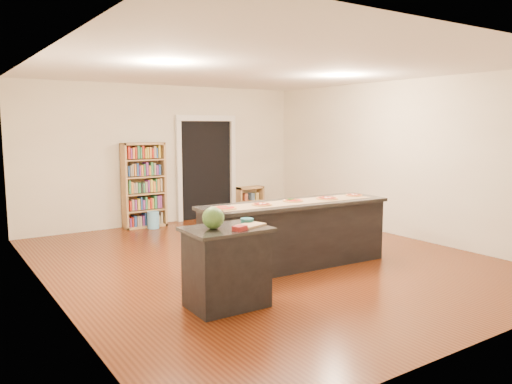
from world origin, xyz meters
TOP-DOWN VIEW (x-y plane):
  - room at (0.00, 0.00)m, footprint 6.00×7.00m
  - doorway at (0.90, 3.46)m, footprint 1.40×0.09m
  - kitchen_island at (0.17, -0.54)m, footprint 2.81×0.76m
  - side_counter at (-1.45, -1.39)m, footprint 0.90×0.66m
  - bookshelf at (-0.57, 3.30)m, footprint 0.83×0.30m
  - low_shelf at (1.91, 3.32)m, footprint 0.63×0.27m
  - waste_bin at (-0.49, 3.08)m, footprint 0.23×0.23m
  - kraft_paper at (0.17, -0.55)m, footprint 2.46×0.58m
  - watermelon at (-1.60, -1.37)m, footprint 0.24×0.24m
  - cutting_board at (-1.18, -1.46)m, footprint 0.35×0.29m
  - package_red at (-1.41, -1.60)m, footprint 0.17×0.14m
  - package_teal at (-1.13, -1.31)m, footprint 0.15×0.15m
  - pizza_a at (-0.95, -0.51)m, footprint 0.28×0.28m
  - pizza_b at (-0.39, -0.53)m, footprint 0.28×0.28m
  - pizza_c at (0.17, -0.49)m, footprint 0.29×0.29m
  - pizza_d at (0.73, -0.58)m, footprint 0.32×0.32m
  - pizza_e at (1.29, -0.57)m, footprint 0.27×0.27m

SIDE VIEW (x-z plane):
  - waste_bin at x=-0.49m, z-range 0.00..0.33m
  - low_shelf at x=1.91m, z-range 0.00..0.63m
  - side_counter at x=-1.45m, z-range 0.00..0.90m
  - kitchen_island at x=0.17m, z-range 0.00..0.93m
  - bookshelf at x=-0.57m, z-range 0.00..1.67m
  - cutting_board at x=-1.18m, z-range 0.89..0.91m
  - package_red at x=-1.41m, z-range 0.89..0.94m
  - package_teal at x=-1.13m, z-range 0.89..0.95m
  - kraft_paper at x=0.17m, z-range 0.93..0.93m
  - pizza_c at x=0.17m, z-range 0.93..0.95m
  - pizza_e at x=1.29m, z-range 0.93..0.95m
  - pizza_a at x=-0.95m, z-range 0.93..0.95m
  - pizza_b at x=-0.39m, z-range 0.93..0.95m
  - pizza_d at x=0.73m, z-range 0.93..0.95m
  - watermelon at x=-1.60m, z-range 0.89..1.13m
  - doorway at x=0.90m, z-range 0.10..2.31m
  - room at x=0.00m, z-range 0.00..2.80m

